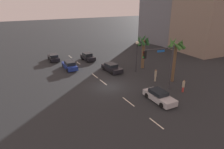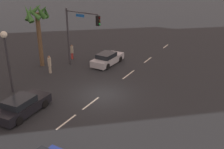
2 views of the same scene
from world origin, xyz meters
The scene contains 13 objects.
ground_plane centered at (0.00, 0.00, 0.00)m, with size 220.00×220.00×0.00m, color #232628.
lane_stripe_2 centered at (-4.90, 0.00, 0.01)m, with size 2.18×0.14×0.01m, color silver.
lane_stripe_3 centered at (-1.81, 0.00, 0.01)m, with size 2.29×0.14×0.01m, color silver.
lane_stripe_4 centered at (5.07, 0.00, 0.01)m, with size 2.59×0.14×0.01m, color silver.
lane_stripe_5 centered at (10.21, 0.00, 0.01)m, with size 2.14×0.14×0.01m, color silver.
lane_stripe_6 centered at (16.74, 0.00, 0.01)m, with size 1.97×0.14×0.01m, color silver.
car_0 centered at (6.69, 3.40, 0.62)m, with size 4.50×1.93×1.33m.
car_1 centered at (-5.53, 3.50, 0.63)m, with size 4.47×2.11×1.34m.
traffic_signal centered at (4.44, 5.55, 4.14)m, with size 0.84×4.55×6.12m.
streetlamp centered at (-3.34, 7.09, 3.79)m, with size 0.56×0.56×5.32m.
pedestrian_0 centered at (1.57, 7.17, 0.98)m, with size 0.36×0.36×1.85m.
pedestrian_1 centered at (6.28, 7.95, 0.90)m, with size 0.47×0.47×1.71m.
palm_tree_1 centered at (2.82, 9.42, 5.08)m, with size 2.79×2.72×6.77m.
Camera 2 is at (-16.93, -10.35, 9.96)m, focal length 41.82 mm.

